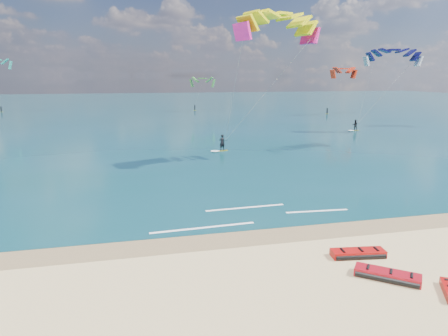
# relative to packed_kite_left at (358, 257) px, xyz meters

# --- Properties ---
(ground) EXTENTS (320.00, 320.00, 0.00)m
(ground) POSITION_rel_packed_kite_left_xyz_m (-4.63, 40.64, 0.00)
(ground) COLOR tan
(ground) RESTS_ON ground
(wet_sand_strip) EXTENTS (320.00, 2.40, 0.01)m
(wet_sand_strip) POSITION_rel_packed_kite_left_xyz_m (-4.63, 3.64, 0.00)
(wet_sand_strip) COLOR olive
(wet_sand_strip) RESTS_ON ground
(sea) EXTENTS (320.00, 200.00, 0.04)m
(sea) POSITION_rel_packed_kite_left_xyz_m (-4.63, 104.64, 0.02)
(sea) COLOR #0B3B3F
(sea) RESTS_ON ground
(packed_kite_left) EXTENTS (3.10, 1.55, 0.43)m
(packed_kite_left) POSITION_rel_packed_kite_left_xyz_m (0.00, 0.00, 0.00)
(packed_kite_left) COLOR #B00B09
(packed_kite_left) RESTS_ON ground
(packed_kite_mid) EXTENTS (3.17, 2.89, 0.45)m
(packed_kite_mid) POSITION_rel_packed_kite_left_xyz_m (0.05, -2.40, 0.00)
(packed_kite_mid) COLOR #A00B16
(packed_kite_mid) RESTS_ON ground
(kitesurfer_main) EXTENTS (12.07, 11.10, 16.90)m
(kitesurfer_main) POSITION_rel_packed_kite_left_xyz_m (1.68, 26.10, 8.60)
(kitesurfer_main) COLOR #CACB17
(kitesurfer_main) RESTS_ON sea
(kitesurfer_far) EXTENTS (11.29, 6.00, 14.86)m
(kitesurfer_far) POSITION_rel_packed_kite_left_xyz_m (27.79, 41.88, 7.91)
(kitesurfer_far) COLOR gold
(kitesurfer_far) RESTS_ON sea
(shoreline_foam) EXTENTS (13.66, 3.62, 0.01)m
(shoreline_foam) POSITION_rel_packed_kite_left_xyz_m (-3.73, 7.04, 0.04)
(shoreline_foam) COLOR white
(shoreline_foam) RESTS_ON ground
(distant_kites) EXTENTS (85.15, 25.47, 12.84)m
(distant_kites) POSITION_rel_packed_kite_left_xyz_m (-2.79, 82.56, 5.48)
(distant_kites) COLOR #378530
(distant_kites) RESTS_ON ground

